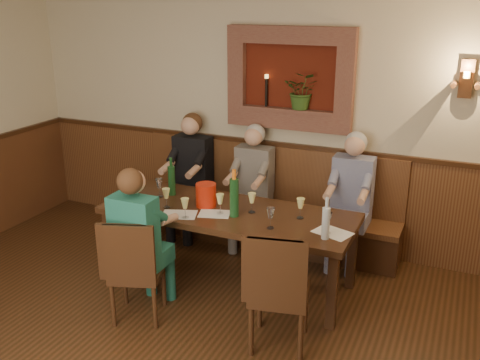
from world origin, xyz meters
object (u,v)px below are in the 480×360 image
Objects in this scene: person_bench_right at (349,212)px; chair_near_left at (138,289)px; wine_bottle_green_a at (234,197)px; person_bench_left at (190,186)px; person_chair_front at (142,254)px; person_bench_mid at (251,198)px; water_bottle at (326,222)px; wine_bottle_green_b at (172,180)px; spittoon_bucket at (206,195)px; bench at (264,216)px; dining_table at (228,218)px; chair_near_right at (279,313)px.

chair_near_left is at bearing -129.61° from person_bench_right.
wine_bottle_green_a is (-0.86, -0.94, 0.36)m from person_bench_right.
person_bench_left reaches higher than person_chair_front.
person_bench_mid is at bearing 179.96° from person_bench_right.
water_bottle is at bearing 4.65° from chair_near_left.
person_bench_mid is 1.04m from wine_bottle_green_a.
person_bench_mid is 0.97m from wine_bottle_green_b.
person_bench_right is 3.57× the size of wine_bottle_green_b.
person_bench_mid reaches higher than person_chair_front.
chair_near_left is at bearing -86.34° from person_chair_front.
person_bench_left reaches higher than spittoon_bucket.
person_bench_mid is 1.58m from water_bottle.
wine_bottle_green_b is at bearing 167.04° from water_bottle.
person_chair_front is at bearing -102.04° from person_bench_mid.
person_bench_right reaches higher than chair_near_left.
person_bench_right is (1.85, 0.00, -0.02)m from person_bench_left.
person_bench_left is at bearing 84.72° from chair_near_left.
person_chair_front is at bearing -75.48° from person_bench_left.
person_bench_mid is 3.06× the size of wine_bottle_green_a.
person_bench_left is (-0.88, -0.11, 0.26)m from bench.
wine_bottle_green_b is (-0.25, 1.03, 0.64)m from chair_near_left.
person_bench_left reaches higher than person_bench_mid.
person_bench_left reaches higher than chair_near_left.
water_bottle reaches higher than chair_near_left.
water_bottle is (1.70, -0.39, -0.01)m from wine_bottle_green_b.
spittoon_bucket is at bearing -145.92° from person_bench_right.
chair_near_right is (0.80, -0.77, -0.38)m from dining_table.
chair_near_right reaches higher than chair_near_left.
wine_bottle_green_b is at bearing -75.40° from person_bench_left.
dining_table is 1.68× the size of person_bench_left.
water_bottle is at bearing 20.35° from person_chair_front.
dining_table is at bearing -90.00° from bench.
chair_near_left is at bearing -117.19° from dining_table.
chair_near_right is 1.28m from person_chair_front.
wine_bottle_green_b is (-1.50, 0.92, 0.62)m from chair_near_right.
water_bottle is (1.00, -0.24, 0.22)m from dining_table.
dining_table is 2.37× the size of chair_near_right.
person_bench_left reaches higher than wine_bottle_green_a.
wine_bottle_green_b is 1.74m from water_bottle.
person_bench_right is 1.33m from wine_bottle_green_a.
spittoon_bucket reaches higher than chair_near_left.
person_chair_front reaches higher than chair_near_left.
person_bench_right is at bearing 40.84° from dining_table.
wine_bottle_green_b is (-0.24, 0.93, 0.35)m from person_chair_front.
dining_table is at bearing -43.67° from person_bench_left.
spittoon_bucket is at bearing -52.18° from person_bench_left.
bench is at bearing 6.88° from person_bench_left.
person_bench_mid reaches higher than chair_near_left.
person_bench_right reaches higher than bench.
person_bench_mid is at bearing 81.11° from spittoon_bucket.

